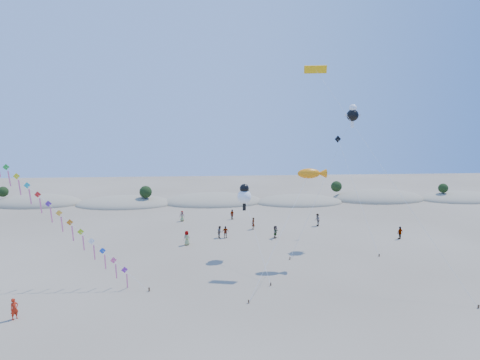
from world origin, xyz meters
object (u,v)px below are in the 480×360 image
parafoil_kite (318,73)px  kite_train (18,178)px  fish_kite (312,174)px  flyer_foreground (14,309)px

parafoil_kite → kite_train: bearing=-171.8°
kite_train → fish_kite: kite_train is taller
kite_train → parafoil_kite: size_ratio=1.11×
kite_train → flyer_foreground: size_ratio=13.80×
fish_kite → parafoil_kite: 10.68m
fish_kite → flyer_foreground: (-26.13, -10.87, -8.89)m
kite_train → fish_kite: bearing=5.5°
kite_train → fish_kite: 28.94m
fish_kite → parafoil_kite: parafoil_kite is taller
fish_kite → parafoil_kite: bearing=64.1°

